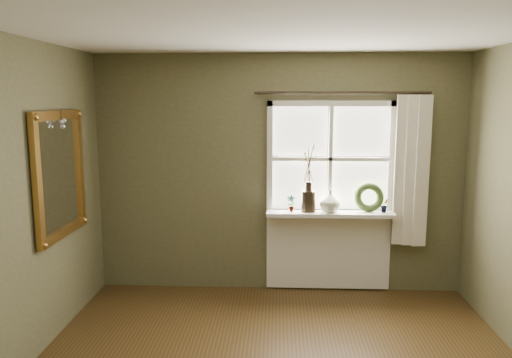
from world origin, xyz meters
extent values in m
plane|color=silver|center=(0.00, 0.00, 2.60)|extent=(4.50, 4.50, 0.00)
cube|color=brown|center=(0.00, 2.30, 1.30)|extent=(4.00, 0.10, 2.60)
cube|color=white|center=(0.55, 2.22, 0.89)|extent=(1.36, 0.06, 0.06)
cube|color=white|center=(0.55, 2.22, 2.07)|extent=(1.36, 0.06, 0.06)
cube|color=white|center=(-0.10, 2.22, 1.48)|extent=(0.06, 0.06, 1.24)
cube|color=white|center=(1.20, 2.22, 1.48)|extent=(0.06, 0.06, 1.24)
cube|color=white|center=(0.55, 2.22, 1.48)|extent=(1.24, 0.05, 0.04)
cube|color=white|center=(0.55, 2.22, 1.48)|extent=(0.04, 0.05, 1.12)
cube|color=white|center=(0.23, 2.25, 1.77)|extent=(0.59, 0.01, 0.53)
cube|color=white|center=(0.88, 2.25, 1.77)|extent=(0.59, 0.01, 0.53)
cube|color=white|center=(0.23, 2.25, 1.19)|extent=(0.59, 0.01, 0.53)
cube|color=white|center=(0.88, 2.25, 1.19)|extent=(0.59, 0.01, 0.53)
cube|color=white|center=(0.55, 2.12, 0.90)|extent=(1.36, 0.26, 0.04)
cube|color=white|center=(0.55, 2.23, 0.46)|extent=(1.36, 0.04, 0.88)
cylinder|color=black|center=(0.32, 2.12, 1.03)|extent=(0.20, 0.20, 0.23)
imported|color=beige|center=(0.55, 2.12, 1.04)|extent=(0.30, 0.30, 0.24)
torus|color=#30441E|center=(0.97, 2.16, 1.04)|extent=(0.32, 0.15, 0.32)
imported|color=#30441E|center=(0.13, 2.12, 1.01)|extent=(0.10, 0.07, 0.18)
imported|color=#30441E|center=(1.13, 2.12, 1.00)|extent=(0.10, 0.09, 0.15)
cube|color=silver|center=(1.39, 2.13, 1.37)|extent=(0.36, 0.12, 1.59)
cylinder|color=black|center=(0.65, 2.17, 2.18)|extent=(1.84, 0.03, 0.03)
cube|color=white|center=(-1.97, 1.19, 1.45)|extent=(0.02, 0.79, 0.97)
cube|color=#A37130|center=(-1.96, 1.19, 1.98)|extent=(0.05, 0.96, 0.08)
cube|color=#A37130|center=(-1.96, 1.19, 0.92)|extent=(0.05, 0.96, 0.08)
cube|color=#A37130|center=(-1.96, 0.76, 1.45)|extent=(0.05, 0.08, 0.97)
cube|color=#A37130|center=(-1.96, 1.63, 1.45)|extent=(0.05, 0.08, 0.97)
sphere|color=silver|center=(-1.91, 1.16, 1.92)|extent=(0.04, 0.04, 0.04)
sphere|color=silver|center=(-1.91, 1.19, 1.88)|extent=(0.04, 0.04, 0.04)
sphere|color=silver|center=(-1.91, 1.22, 1.93)|extent=(0.04, 0.04, 0.04)
camera|label=1|loc=(0.00, -3.14, 2.13)|focal=35.00mm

